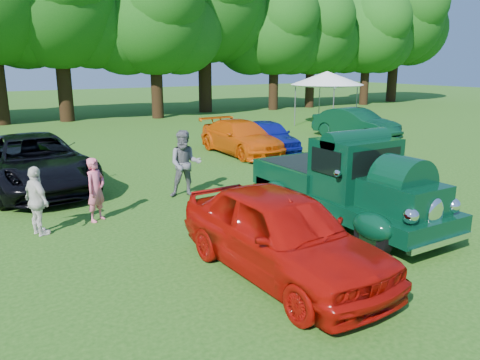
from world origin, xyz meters
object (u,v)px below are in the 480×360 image
red_convertible (281,233)px  back_car_blue (268,136)px  back_car_green (355,124)px  spectator_grey (185,164)px  canopy_tent (327,78)px  back_car_orange (241,137)px  spectator_white (37,201)px  back_car_black (35,162)px  hero_pickup (346,186)px  spectator_pink (96,190)px

red_convertible → back_car_blue: 11.60m
back_car_green → spectator_grey: bearing=-162.6°
canopy_tent → back_car_orange: bearing=-150.8°
spectator_white → back_car_green: bearing=-86.5°
back_car_blue → back_car_green: bearing=16.5°
spectator_grey → spectator_white: bearing=-141.1°
canopy_tent → spectator_grey: bearing=-144.6°
back_car_black → back_car_blue: back_car_black is taller
hero_pickup → spectator_pink: size_ratio=3.41×
back_car_black → spectator_white: 4.11m
back_car_green → red_convertible: bearing=-145.6°
spectator_pink → canopy_tent: canopy_tent is taller
canopy_tent → hero_pickup: bearing=-129.8°
back_car_orange → hero_pickup: bearing=-105.6°
back_car_black → canopy_tent: size_ratio=1.10×
spectator_pink → spectator_white: 1.34m
red_convertible → spectator_white: bearing=125.6°
spectator_pink → red_convertible: bearing=-102.4°
back_car_orange → spectator_pink: spectator_pink is taller
spectator_grey → spectator_white: 4.06m
hero_pickup → back_car_black: hero_pickup is taller
red_convertible → back_car_blue: red_convertible is taller
red_convertible → back_car_green: size_ratio=1.02×
back_car_black → back_car_blue: (9.12, 1.38, -0.14)m
spectator_pink → spectator_white: bearing=157.0°
back_car_green → canopy_tent: 5.19m
back_car_blue → spectator_grey: (-5.75, -4.39, 0.27)m
spectator_grey → red_convertible: bearing=-73.2°
spectator_grey → spectator_white: size_ratio=1.22×
back_car_black → spectator_white: back_car_black is taller
back_car_green → spectator_grey: size_ratio=2.38×
back_car_blue → spectator_white: (-9.66, -5.45, 0.10)m
spectator_white → back_car_black: bearing=-25.9°
red_convertible → back_car_orange: 11.10m
back_car_black → back_car_blue: 9.22m
red_convertible → back_car_green: bearing=38.7°
red_convertible → back_car_blue: size_ratio=1.18×
spectator_white → hero_pickup: bearing=-132.8°
hero_pickup → back_car_blue: 8.97m
back_car_black → canopy_tent: canopy_tent is taller
red_convertible → spectator_white: (-3.27, 4.23, -0.01)m
hero_pickup → spectator_pink: (-4.82, 3.09, -0.12)m
red_convertible → spectator_grey: size_ratio=2.43×
back_car_black → back_car_green: (14.63, 1.98, -0.07)m
red_convertible → spectator_white: 5.34m
red_convertible → canopy_tent: size_ratio=0.87×
spectator_pink → spectator_grey: bearing=-19.4°
back_car_black → back_car_green: bearing=4.2°
back_car_black → spectator_white: bearing=-101.1°
back_car_green → back_car_orange: bearing=177.5°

